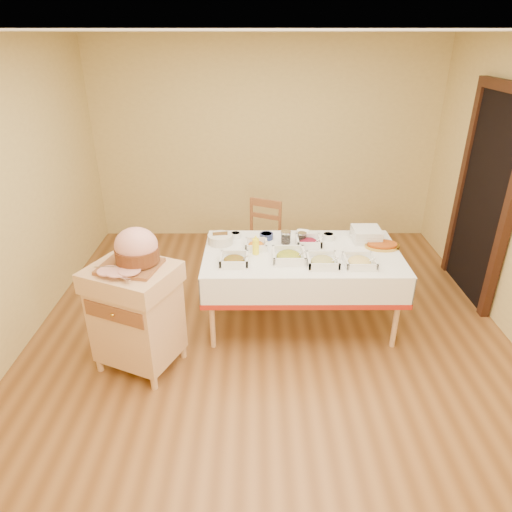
{
  "coord_description": "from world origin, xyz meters",
  "views": [
    {
      "loc": [
        -0.14,
        -3.52,
        2.59
      ],
      "look_at": [
        -0.13,
        0.2,
        0.77
      ],
      "focal_mm": 32.0,
      "sensor_mm": 36.0,
      "label": 1
    }
  ],
  "objects_px": {
    "dining_table": "(301,267)",
    "mustard_bottle": "(256,246)",
    "preserve_jar_right": "(302,239)",
    "dining_chair": "(261,240)",
    "plate_stack": "(366,235)",
    "bread_basket": "(220,239)",
    "butcher_cart": "(136,312)",
    "ham_on_board": "(136,250)",
    "brass_platter": "(382,245)",
    "preserve_jar_left": "(286,238)"
  },
  "relations": [
    {
      "from": "dining_table",
      "to": "mustard_bottle",
      "type": "xyz_separation_m",
      "value": [
        -0.43,
        -0.04,
        0.25
      ]
    },
    {
      "from": "preserve_jar_right",
      "to": "mustard_bottle",
      "type": "distance_m",
      "value": 0.5
    },
    {
      "from": "dining_chair",
      "to": "mustard_bottle",
      "type": "xyz_separation_m",
      "value": [
        -0.06,
        -0.95,
        0.37
      ]
    },
    {
      "from": "mustard_bottle",
      "to": "plate_stack",
      "type": "xyz_separation_m",
      "value": [
        1.08,
        0.3,
        -0.02
      ]
    },
    {
      "from": "dining_table",
      "to": "bread_basket",
      "type": "bearing_deg",
      "value": 165.69
    },
    {
      "from": "mustard_bottle",
      "to": "bread_basket",
      "type": "bearing_deg",
      "value": 144.86
    },
    {
      "from": "dining_table",
      "to": "butcher_cart",
      "type": "relative_size",
      "value": 1.94
    },
    {
      "from": "dining_table",
      "to": "mustard_bottle",
      "type": "relative_size",
      "value": 9.71
    },
    {
      "from": "preserve_jar_right",
      "to": "bread_basket",
      "type": "distance_m",
      "value": 0.79
    },
    {
      "from": "dining_table",
      "to": "ham_on_board",
      "type": "relative_size",
      "value": 3.8
    },
    {
      "from": "butcher_cart",
      "to": "mustard_bottle",
      "type": "height_order",
      "value": "mustard_bottle"
    },
    {
      "from": "plate_stack",
      "to": "butcher_cart",
      "type": "bearing_deg",
      "value": -156.22
    },
    {
      "from": "bread_basket",
      "to": "plate_stack",
      "type": "bearing_deg",
      "value": 2.25
    },
    {
      "from": "preserve_jar_right",
      "to": "brass_platter",
      "type": "relative_size",
      "value": 0.34
    },
    {
      "from": "bread_basket",
      "to": "brass_platter",
      "type": "relative_size",
      "value": 0.74
    },
    {
      "from": "butcher_cart",
      "to": "preserve_jar_left",
      "type": "height_order",
      "value": "butcher_cart"
    },
    {
      "from": "preserve_jar_left",
      "to": "mustard_bottle",
      "type": "distance_m",
      "value": 0.37
    },
    {
      "from": "butcher_cart",
      "to": "preserve_jar_left",
      "type": "relative_size",
      "value": 7.54
    },
    {
      "from": "dining_table",
      "to": "mustard_bottle",
      "type": "height_order",
      "value": "mustard_bottle"
    },
    {
      "from": "preserve_jar_right",
      "to": "bread_basket",
      "type": "height_order",
      "value": "preserve_jar_right"
    },
    {
      "from": "butcher_cart",
      "to": "bread_basket",
      "type": "relative_size",
      "value": 3.89
    },
    {
      "from": "butcher_cart",
      "to": "preserve_jar_left",
      "type": "distance_m",
      "value": 1.56
    },
    {
      "from": "butcher_cart",
      "to": "mustard_bottle",
      "type": "xyz_separation_m",
      "value": [
        0.98,
        0.61,
        0.31
      ]
    },
    {
      "from": "preserve_jar_left",
      "to": "plate_stack",
      "type": "height_order",
      "value": "plate_stack"
    },
    {
      "from": "preserve_jar_left",
      "to": "plate_stack",
      "type": "bearing_deg",
      "value": 4.41
    },
    {
      "from": "bread_basket",
      "to": "brass_platter",
      "type": "xyz_separation_m",
      "value": [
        1.54,
        -0.1,
        -0.03
      ]
    },
    {
      "from": "butcher_cart",
      "to": "dining_chair",
      "type": "height_order",
      "value": "butcher_cart"
    },
    {
      "from": "mustard_bottle",
      "to": "bread_basket",
      "type": "height_order",
      "value": "mustard_bottle"
    },
    {
      "from": "preserve_jar_left",
      "to": "bread_basket",
      "type": "height_order",
      "value": "preserve_jar_left"
    },
    {
      "from": "plate_stack",
      "to": "brass_platter",
      "type": "height_order",
      "value": "plate_stack"
    },
    {
      "from": "dining_chair",
      "to": "preserve_jar_left",
      "type": "relative_size",
      "value": 7.39
    },
    {
      "from": "mustard_bottle",
      "to": "bread_basket",
      "type": "distance_m",
      "value": 0.42
    },
    {
      "from": "bread_basket",
      "to": "plate_stack",
      "type": "height_order",
      "value": "plate_stack"
    },
    {
      "from": "preserve_jar_left",
      "to": "preserve_jar_right",
      "type": "xyz_separation_m",
      "value": [
        0.16,
        0.0,
        -0.01
      ]
    },
    {
      "from": "brass_platter",
      "to": "preserve_jar_left",
      "type": "bearing_deg",
      "value": 174.19
    },
    {
      "from": "dining_table",
      "to": "bread_basket",
      "type": "relative_size",
      "value": 7.57
    },
    {
      "from": "ham_on_board",
      "to": "brass_platter",
      "type": "distance_m",
      "value": 2.27
    },
    {
      "from": "brass_platter",
      "to": "mustard_bottle",
      "type": "bearing_deg",
      "value": -173.24
    },
    {
      "from": "dining_chair",
      "to": "preserve_jar_right",
      "type": "relative_size",
      "value": 8.27
    },
    {
      "from": "butcher_cart",
      "to": "dining_table",
      "type": "bearing_deg",
      "value": 24.86
    },
    {
      "from": "dining_chair",
      "to": "mustard_bottle",
      "type": "relative_size",
      "value": 4.9
    },
    {
      "from": "ham_on_board",
      "to": "plate_stack",
      "type": "height_order",
      "value": "ham_on_board"
    },
    {
      "from": "preserve_jar_right",
      "to": "bread_basket",
      "type": "bearing_deg",
      "value": 179.65
    },
    {
      "from": "dining_table",
      "to": "preserve_jar_left",
      "type": "xyz_separation_m",
      "value": [
        -0.14,
        0.19,
        0.22
      ]
    },
    {
      "from": "preserve_jar_right",
      "to": "plate_stack",
      "type": "relative_size",
      "value": 0.42
    },
    {
      "from": "bread_basket",
      "to": "dining_table",
      "type": "bearing_deg",
      "value": -14.31
    },
    {
      "from": "butcher_cart",
      "to": "brass_platter",
      "type": "relative_size",
      "value": 2.86
    },
    {
      "from": "dining_table",
      "to": "plate_stack",
      "type": "distance_m",
      "value": 0.73
    },
    {
      "from": "butcher_cart",
      "to": "dining_chair",
      "type": "relative_size",
      "value": 1.02
    },
    {
      "from": "mustard_bottle",
      "to": "preserve_jar_left",
      "type": "bearing_deg",
      "value": 39.0
    }
  ]
}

